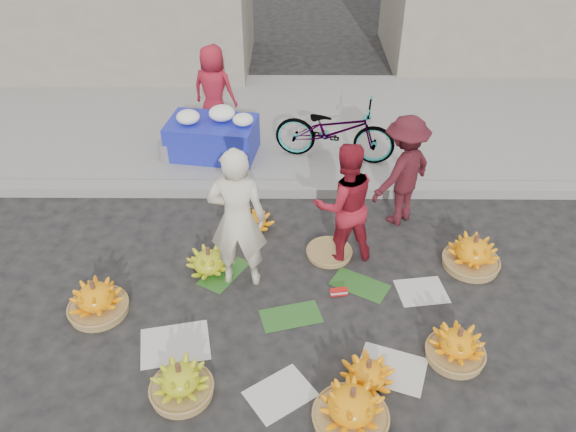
{
  "coord_description": "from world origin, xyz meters",
  "views": [
    {
      "loc": [
        -0.1,
        -4.49,
        4.51
      ],
      "look_at": [
        -0.14,
        0.7,
        0.7
      ],
      "focal_mm": 35.0,
      "sensor_mm": 36.0,
      "label": 1
    }
  ],
  "objects_px": {
    "banana_bunch_0": "(96,299)",
    "flower_table": "(213,135)",
    "banana_bunch_4": "(457,346)",
    "bicycle": "(335,130)",
    "vendor_cream": "(237,219)"
  },
  "relations": [
    {
      "from": "banana_bunch_0",
      "to": "banana_bunch_4",
      "type": "relative_size",
      "value": 0.98
    },
    {
      "from": "bicycle",
      "to": "banana_bunch_4",
      "type": "bearing_deg",
      "value": -153.03
    },
    {
      "from": "banana_bunch_0",
      "to": "vendor_cream",
      "type": "bearing_deg",
      "value": 19.2
    },
    {
      "from": "banana_bunch_4",
      "to": "vendor_cream",
      "type": "xyz_separation_m",
      "value": [
        -2.24,
        1.14,
        0.71
      ]
    },
    {
      "from": "banana_bunch_0",
      "to": "flower_table",
      "type": "distance_m",
      "value": 3.41
    },
    {
      "from": "banana_bunch_0",
      "to": "flower_table",
      "type": "relative_size",
      "value": 0.45
    },
    {
      "from": "flower_table",
      "to": "bicycle",
      "type": "height_order",
      "value": "bicycle"
    },
    {
      "from": "flower_table",
      "to": "banana_bunch_4",
      "type": "bearing_deg",
      "value": -44.69
    },
    {
      "from": "vendor_cream",
      "to": "flower_table",
      "type": "height_order",
      "value": "vendor_cream"
    },
    {
      "from": "banana_bunch_0",
      "to": "banana_bunch_4",
      "type": "distance_m",
      "value": 3.82
    },
    {
      "from": "banana_bunch_0",
      "to": "vendor_cream",
      "type": "xyz_separation_m",
      "value": [
        1.53,
        0.53,
        0.69
      ]
    },
    {
      "from": "banana_bunch_0",
      "to": "bicycle",
      "type": "height_order",
      "value": "bicycle"
    },
    {
      "from": "banana_bunch_4",
      "to": "banana_bunch_0",
      "type": "bearing_deg",
      "value": 170.82
    },
    {
      "from": "flower_table",
      "to": "vendor_cream",
      "type": "bearing_deg",
      "value": -68.35
    },
    {
      "from": "banana_bunch_0",
      "to": "bicycle",
      "type": "distance_m",
      "value": 4.21
    }
  ]
}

